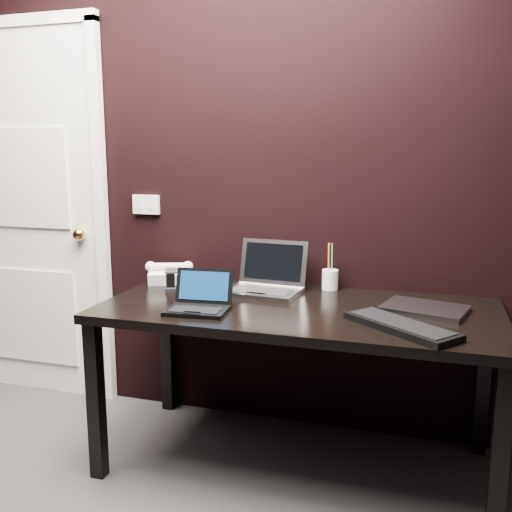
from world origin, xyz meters
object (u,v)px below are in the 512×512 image
(desk_phone, at_px, (170,274))
(mobile_phone, at_px, (171,285))
(door, at_px, (30,214))
(pen_cup, at_px, (330,279))
(silver_laptop, at_px, (266,283))
(closed_laptop, at_px, (425,309))
(desk, at_px, (298,324))
(netbook, at_px, (199,303))
(ext_keyboard, at_px, (401,326))

(desk_phone, distance_m, mobile_phone, 0.19)
(door, distance_m, pen_cup, 1.75)
(silver_laptop, bearing_deg, mobile_phone, -165.66)
(silver_laptop, height_order, closed_laptop, silver_laptop)
(door, relative_size, desk, 1.26)
(silver_laptop, bearing_deg, netbook, -115.02)
(desk, height_order, silver_laptop, silver_laptop)
(closed_laptop, height_order, pen_cup, pen_cup)
(netbook, distance_m, desk_phone, 0.56)
(ext_keyboard, distance_m, closed_laptop, 0.29)
(desk, bearing_deg, silver_laptop, 136.37)
(netbook, height_order, silver_laptop, silver_laptop)
(mobile_phone, bearing_deg, netbook, -46.27)
(door, relative_size, ext_keyboard, 4.69)
(door, xyz_separation_m, pen_cup, (1.73, -0.03, -0.25))
(silver_laptop, xyz_separation_m, desk_phone, (-0.53, 0.06, -0.00))
(door, xyz_separation_m, closed_laptop, (2.17, -0.30, -0.29))
(closed_laptop, bearing_deg, door, 172.14)
(desk, distance_m, silver_laptop, 0.31)
(pen_cup, bearing_deg, silver_laptop, -152.29)
(desk, height_order, closed_laptop, closed_laptop)
(door, height_order, desk_phone, door)
(silver_laptop, xyz_separation_m, pen_cup, (0.28, 0.15, 0.01))
(door, xyz_separation_m, desk, (1.65, -0.38, -0.38))
(door, bearing_deg, desk, -12.82)
(netbook, relative_size, silver_laptop, 0.75)
(pen_cup, bearing_deg, mobile_phone, -160.16)
(netbook, xyz_separation_m, closed_laptop, (0.91, 0.27, -0.02))
(desk, bearing_deg, pen_cup, 76.99)
(closed_laptop, xyz_separation_m, pen_cup, (-0.44, 0.27, 0.04))
(desk, xyz_separation_m, netbook, (-0.38, -0.19, 0.11))
(netbook, bearing_deg, closed_laptop, 16.38)
(desk, relative_size, pen_cup, 7.49)
(desk, relative_size, closed_laptop, 4.48)
(netbook, distance_m, closed_laptop, 0.94)
(mobile_phone, relative_size, pen_cup, 0.38)
(closed_laptop, bearing_deg, mobile_phone, 179.71)
(netbook, bearing_deg, desk, 26.56)
(netbook, xyz_separation_m, ext_keyboard, (0.82, -0.01, -0.02))
(netbook, bearing_deg, mobile_phone, 133.73)
(desk, bearing_deg, netbook, -153.44)
(ext_keyboard, xyz_separation_m, desk_phone, (-1.17, 0.45, 0.03))
(pen_cup, bearing_deg, door, 178.88)
(door, distance_m, desk_phone, 0.96)
(door, xyz_separation_m, ext_keyboard, (2.09, -0.58, -0.29))
(silver_laptop, height_order, ext_keyboard, silver_laptop)
(silver_laptop, height_order, desk_phone, silver_laptop)
(mobile_phone, distance_m, pen_cup, 0.77)
(pen_cup, bearing_deg, closed_laptop, -30.90)
(desk, relative_size, desk_phone, 6.78)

